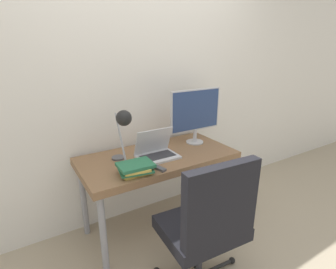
{
  "coord_description": "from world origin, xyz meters",
  "views": [
    {
      "loc": [
        -1.01,
        -1.49,
        1.62
      ],
      "look_at": [
        0.08,
        0.3,
        0.92
      ],
      "focal_mm": 28.0,
      "sensor_mm": 36.0,
      "label": 1
    }
  ],
  "objects_px": {
    "monitor": "(196,112)",
    "book_stack": "(136,168)",
    "office_chair": "(209,221)",
    "laptop": "(156,151)",
    "desk_lamp": "(123,124)"
  },
  "relations": [
    {
      "from": "monitor",
      "to": "desk_lamp",
      "type": "height_order",
      "value": "monitor"
    },
    {
      "from": "office_chair",
      "to": "laptop",
      "type": "bearing_deg",
      "value": 88.74
    },
    {
      "from": "monitor",
      "to": "desk_lamp",
      "type": "relative_size",
      "value": 1.21
    },
    {
      "from": "desk_lamp",
      "to": "office_chair",
      "type": "bearing_deg",
      "value": -68.46
    },
    {
      "from": "monitor",
      "to": "book_stack",
      "type": "height_order",
      "value": "monitor"
    },
    {
      "from": "book_stack",
      "to": "desk_lamp",
      "type": "bearing_deg",
      "value": 93.03
    },
    {
      "from": "laptop",
      "to": "desk_lamp",
      "type": "distance_m",
      "value": 0.41
    },
    {
      "from": "laptop",
      "to": "monitor",
      "type": "xyz_separation_m",
      "value": [
        0.49,
        0.11,
        0.25
      ]
    },
    {
      "from": "office_chair",
      "to": "monitor",
      "type": "bearing_deg",
      "value": 58.79
    },
    {
      "from": "desk_lamp",
      "to": "office_chair",
      "type": "height_order",
      "value": "desk_lamp"
    },
    {
      "from": "monitor",
      "to": "office_chair",
      "type": "distance_m",
      "value": 1.08
    },
    {
      "from": "laptop",
      "to": "desk_lamp",
      "type": "bearing_deg",
      "value": -175.81
    },
    {
      "from": "monitor",
      "to": "book_stack",
      "type": "bearing_deg",
      "value": -158.2
    },
    {
      "from": "monitor",
      "to": "office_chair",
      "type": "xyz_separation_m",
      "value": [
        -0.5,
        -0.83,
        -0.48
      ]
    },
    {
      "from": "laptop",
      "to": "desk_lamp",
      "type": "height_order",
      "value": "desk_lamp"
    }
  ]
}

